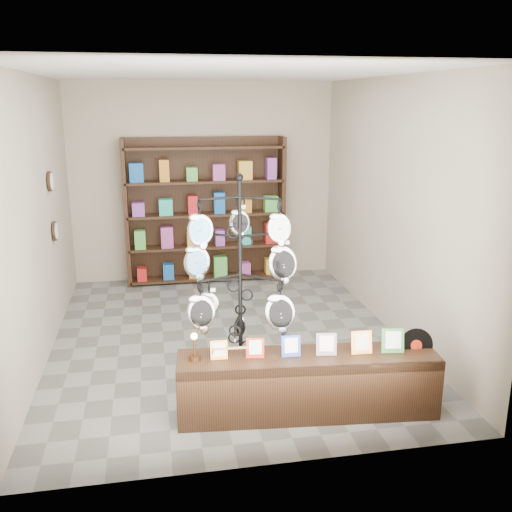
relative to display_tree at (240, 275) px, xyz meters
The scene contains 6 objects.
ground 1.92m from the display_tree, 87.41° to the left, with size 5.00×5.00×0.00m, color slate.
room_envelope 1.60m from the display_tree, 87.41° to the left, with size 5.00×5.00×5.00m.
display_tree is the anchor object (origin of this frame).
front_shelf 1.14m from the display_tree, 31.64° to the right, with size 2.33×0.68×0.81m.
back_shelving 3.78m from the display_tree, 88.99° to the left, with size 2.42×0.36×2.20m.
wall_clocks 2.98m from the display_tree, 129.88° to the left, with size 0.03×0.24×0.84m.
Camera 1 is at (-0.81, -6.24, 2.72)m, focal length 40.00 mm.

